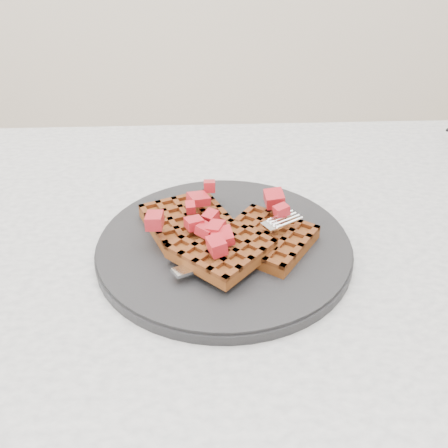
% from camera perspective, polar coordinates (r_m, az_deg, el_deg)
% --- Properties ---
extents(table, '(1.20, 0.80, 0.75)m').
position_cam_1_polar(table, '(0.70, 8.79, -10.24)').
color(table, silver).
rests_on(table, ground).
extents(plate, '(0.31, 0.31, 0.02)m').
position_cam_1_polar(plate, '(0.61, -0.00, -2.51)').
color(plate, black).
rests_on(plate, table).
extents(waffles, '(0.22, 0.20, 0.03)m').
position_cam_1_polar(waffles, '(0.59, 0.03, -1.23)').
color(waffles, brown).
rests_on(waffles, plate).
extents(strawberry_pile, '(0.15, 0.15, 0.02)m').
position_cam_1_polar(strawberry_pile, '(0.58, -0.00, 1.15)').
color(strawberry_pile, '#97000C').
rests_on(strawberry_pile, waffles).
extents(fork, '(0.17, 0.11, 0.02)m').
position_cam_1_polar(fork, '(0.58, 2.80, -2.71)').
color(fork, silver).
rests_on(fork, plate).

